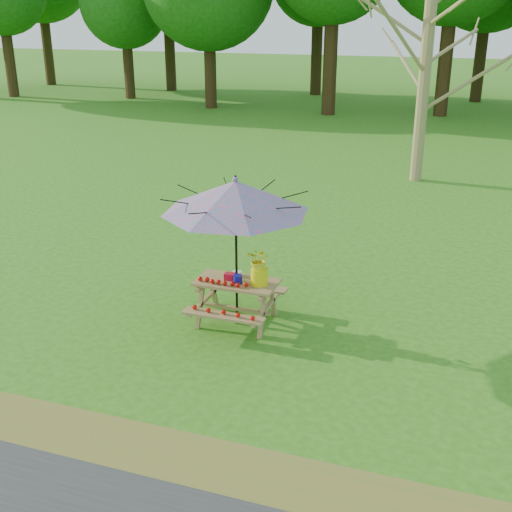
% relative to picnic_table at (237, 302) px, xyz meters
% --- Properties ---
extents(ground, '(120.00, 120.00, 0.00)m').
position_rel_picnic_table_xyz_m(ground, '(-1.37, -0.50, -0.33)').
color(ground, '#2F6D14').
rests_on(ground, ground).
extents(drygrass_strip, '(120.00, 1.20, 0.01)m').
position_rel_picnic_table_xyz_m(drygrass_strip, '(-1.37, -3.30, -0.32)').
color(drygrass_strip, olive).
rests_on(drygrass_strip, ground).
extents(picnic_table, '(1.20, 1.32, 0.67)m').
position_rel_picnic_table_xyz_m(picnic_table, '(0.00, 0.00, 0.00)').
color(picnic_table, olive).
rests_on(picnic_table, ground).
extents(patio_umbrella, '(2.56, 2.56, 2.25)m').
position_rel_picnic_table_xyz_m(patio_umbrella, '(0.00, 0.00, 1.62)').
color(patio_umbrella, black).
rests_on(patio_umbrella, ground).
extents(produce_bins, '(0.30, 0.39, 0.13)m').
position_rel_picnic_table_xyz_m(produce_bins, '(-0.03, 0.02, 0.40)').
color(produce_bins, red).
rests_on(produce_bins, picnic_table).
extents(tomatoes_row, '(0.77, 0.13, 0.07)m').
position_rel_picnic_table_xyz_m(tomatoes_row, '(-0.15, -0.18, 0.38)').
color(tomatoes_row, red).
rests_on(tomatoes_row, picnic_table).
extents(flower_bucket, '(0.39, 0.35, 0.56)m').
position_rel_picnic_table_xyz_m(flower_bucket, '(0.35, -0.00, 0.64)').
color(flower_bucket, yellow).
rests_on(flower_bucket, picnic_table).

